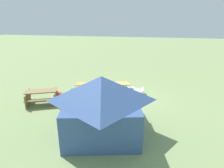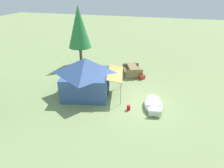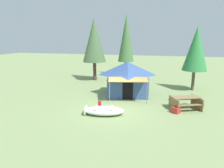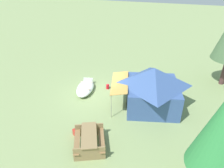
% 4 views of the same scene
% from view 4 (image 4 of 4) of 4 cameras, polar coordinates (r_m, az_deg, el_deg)
% --- Properties ---
extents(ground_plane, '(80.00, 80.00, 0.00)m').
position_cam_4_polar(ground_plane, '(14.08, -3.52, -3.26)').
color(ground_plane, '#839860').
extents(beached_rowboat, '(2.53, 1.54, 0.47)m').
position_cam_4_polar(beached_rowboat, '(14.62, -7.27, -0.99)').
color(beached_rowboat, silver).
rests_on(beached_rowboat, ground_plane).
extents(canvas_cabin_tent, '(3.87, 4.59, 2.61)m').
position_cam_4_polar(canvas_cabin_tent, '(12.59, 11.01, -0.92)').
color(canvas_cabin_tent, '#395591').
rests_on(canvas_cabin_tent, ground_plane).
extents(picnic_table, '(2.16, 1.98, 0.80)m').
position_cam_4_polar(picnic_table, '(10.29, -6.18, -14.70)').
color(picnic_table, olive).
rests_on(picnic_table, ground_plane).
extents(cooler_box, '(0.59, 0.58, 0.34)m').
position_cam_4_polar(cooler_box, '(11.21, -9.20, -12.72)').
color(cooler_box, '#B92F25').
rests_on(cooler_box, ground_plane).
extents(fuel_can, '(0.30, 0.30, 0.31)m').
position_cam_4_polar(fuel_can, '(14.79, -1.18, -0.72)').
color(fuel_can, red).
rests_on(fuel_can, ground_plane).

